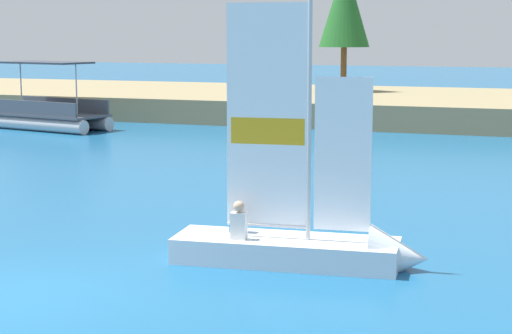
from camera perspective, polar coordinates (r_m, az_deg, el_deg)
ground_plane at (r=14.08m, az=-15.95°, el=-8.34°), size 200.00×200.00×0.00m
shore_bank at (r=43.00m, az=9.11°, el=4.08°), size 80.00×13.54×1.13m
shoreline_tree_left at (r=45.11m, az=5.96°, el=10.77°), size 2.65×2.65×6.69m
wooden_dock at (r=40.63m, az=-13.63°, el=3.15°), size 1.53×4.26×0.41m
sailboat at (r=15.25m, az=4.38°, el=-5.06°), size 4.65×1.67×5.63m
pontoon_boat at (r=38.02m, az=-13.71°, el=3.48°), size 5.83×3.23×2.93m
channel_buoy at (r=25.48m, az=4.52°, el=0.11°), size 0.42×0.42×0.42m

